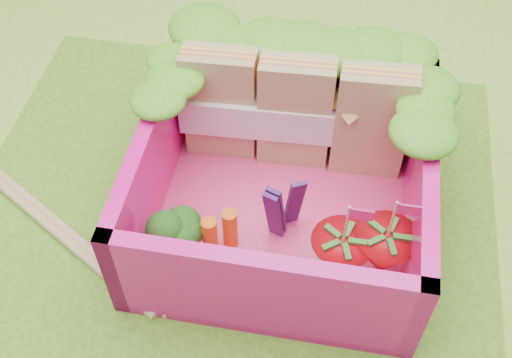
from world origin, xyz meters
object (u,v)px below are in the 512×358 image
at_px(sandwich_stack, 296,113).
at_px(broccoli, 177,232).
at_px(bento_box, 284,179).
at_px(strawberry_right, 383,254).
at_px(chopsticks, 11,189).
at_px(strawberry_left, 340,258).

xyz_separation_m(sandwich_stack, broccoli, (-0.43, -0.70, -0.12)).
distance_m(sandwich_stack, broccoli, 0.83).
height_order(bento_box, strawberry_right, strawberry_right).
bearing_deg(strawberry_right, bento_box, 150.41).
bearing_deg(chopsticks, strawberry_right, -5.36).
xyz_separation_m(bento_box, strawberry_right, (0.48, -0.27, -0.08)).
xyz_separation_m(bento_box, chopsticks, (-1.37, -0.10, -0.25)).
height_order(strawberry_right, chopsticks, strawberry_right).
relative_size(bento_box, strawberry_left, 2.54).
bearing_deg(broccoli, strawberry_right, 4.76).
height_order(broccoli, strawberry_right, strawberry_right).
bearing_deg(broccoli, strawberry_left, 1.89).
bearing_deg(broccoli, sandwich_stack, 58.60).
distance_m(sandwich_stack, strawberry_left, 0.76).
height_order(bento_box, broccoli, bento_box).
height_order(sandwich_stack, strawberry_right, sandwich_stack).
relative_size(sandwich_stack, chopsticks, 0.58).
relative_size(bento_box, strawberry_right, 2.51).
xyz_separation_m(sandwich_stack, chopsticks, (-1.38, -0.45, -0.33)).
distance_m(broccoli, strawberry_left, 0.72).
relative_size(broccoli, strawberry_right, 0.66).
height_order(sandwich_stack, chopsticks, sandwich_stack).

